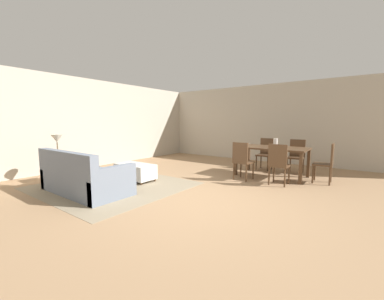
{
  "coord_description": "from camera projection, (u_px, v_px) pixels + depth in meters",
  "views": [
    {
      "loc": [
        2.48,
        -3.38,
        1.4
      ],
      "look_at": [
        -0.54,
        0.67,
        0.8
      ],
      "focal_mm": 22.36,
      "sensor_mm": 36.0,
      "label": 1
    }
  ],
  "objects": [
    {
      "name": "ground_plane",
      "position": [
        194.0,
        200.0,
        4.33
      ],
      "size": [
        10.8,
        10.8,
        0.0
      ],
      "primitive_type": "plane",
      "color": "#9E7A56"
    },
    {
      "name": "wall_back",
      "position": [
        280.0,
        123.0,
        8.16
      ],
      "size": [
        9.0,
        0.12,
        2.7
      ],
      "primitive_type": "cube",
      "color": "#BCB2A0",
      "rests_on": "ground_plane"
    },
    {
      "name": "wall_left",
      "position": [
        84.0,
        124.0,
        7.24
      ],
      "size": [
        0.12,
        11.0,
        2.7
      ],
      "primitive_type": "cube",
      "color": "#BCB2A0",
      "rests_on": "ground_plane"
    },
    {
      "name": "area_rug",
      "position": [
        113.0,
        185.0,
        5.28
      ],
      "size": [
        3.0,
        2.8,
        0.01
      ],
      "primitive_type": "cube",
      "color": "gray",
      "rests_on": "ground_plane"
    },
    {
      "name": "couch",
      "position": [
        84.0,
        178.0,
        4.74
      ],
      "size": [
        1.94,
        0.92,
        0.86
      ],
      "color": "slate",
      "rests_on": "ground_plane"
    },
    {
      "name": "ottoman_table",
      "position": [
        135.0,
        171.0,
        5.73
      ],
      "size": [
        0.98,
        0.52,
        0.4
      ],
      "color": "silver",
      "rests_on": "ground_plane"
    },
    {
      "name": "side_table",
      "position": [
        58.0,
        162.0,
        5.55
      ],
      "size": [
        0.4,
        0.4,
        0.59
      ],
      "color": "brown",
      "rests_on": "ground_plane"
    },
    {
      "name": "table_lamp",
      "position": [
        57.0,
        139.0,
        5.49
      ],
      "size": [
        0.26,
        0.26,
        0.53
      ],
      "color": "brown",
      "rests_on": "side_table"
    },
    {
      "name": "dining_table",
      "position": [
        272.0,
        150.0,
        6.13
      ],
      "size": [
        1.72,
        0.96,
        0.76
      ],
      "color": "#513823",
      "rests_on": "ground_plane"
    },
    {
      "name": "dining_chair_near_left",
      "position": [
        242.0,
        159.0,
        5.72
      ],
      "size": [
        0.43,
        0.43,
        0.92
      ],
      "color": "#513823",
      "rests_on": "ground_plane"
    },
    {
      "name": "dining_chair_near_right",
      "position": [
        279.0,
        162.0,
        5.25
      ],
      "size": [
        0.41,
        0.41,
        0.92
      ],
      "color": "#513823",
      "rests_on": "ground_plane"
    },
    {
      "name": "dining_chair_far_left",
      "position": [
        266.0,
        152.0,
        7.05
      ],
      "size": [
        0.41,
        0.41,
        0.92
      ],
      "color": "#513823",
      "rests_on": "ground_plane"
    },
    {
      "name": "dining_chair_far_right",
      "position": [
        296.0,
        154.0,
        6.56
      ],
      "size": [
        0.4,
        0.4,
        0.92
      ],
      "color": "#513823",
      "rests_on": "ground_plane"
    },
    {
      "name": "dining_chair_head_east",
      "position": [
        327.0,
        161.0,
        5.42
      ],
      "size": [
        0.42,
        0.42,
        0.92
      ],
      "color": "#513823",
      "rests_on": "ground_plane"
    },
    {
      "name": "vase_centerpiece",
      "position": [
        275.0,
        143.0,
        6.06
      ],
      "size": [
        0.11,
        0.11,
        0.22
      ],
      "primitive_type": "cylinder",
      "color": "silver",
      "rests_on": "dining_table"
    }
  ]
}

